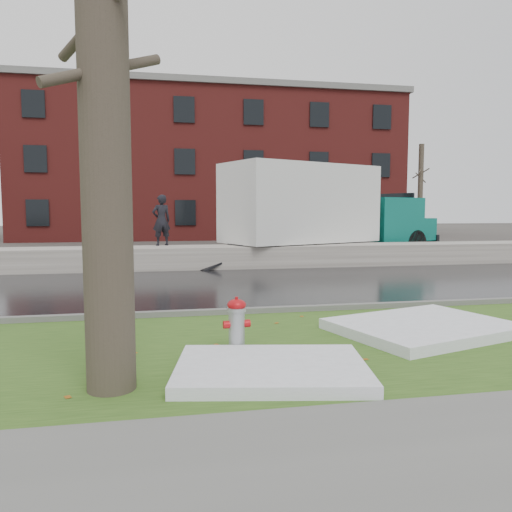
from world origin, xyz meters
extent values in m
plane|color=#47423D|center=(0.00, 0.00, 0.00)|extent=(120.00, 120.00, 0.00)
cube|color=#2C4918|center=(0.00, -1.25, 0.02)|extent=(60.00, 4.50, 0.04)
cube|color=slate|center=(0.00, -5.00, 0.03)|extent=(60.00, 3.00, 0.05)
cube|color=black|center=(0.00, 4.50, 0.01)|extent=(60.00, 7.00, 0.03)
cube|color=slate|center=(0.00, 13.00, 0.01)|extent=(60.00, 9.00, 0.03)
cube|color=slate|center=(0.00, 1.00, 0.07)|extent=(60.00, 0.15, 0.14)
cube|color=#BBB4AB|center=(0.00, 8.70, 0.38)|extent=(60.00, 1.60, 0.75)
cube|color=maroon|center=(2.00, 30.00, 5.00)|extent=(26.00, 12.00, 10.00)
cylinder|color=brown|center=(-6.00, 26.00, 3.25)|extent=(0.36, 0.36, 6.50)
cylinder|color=brown|center=(-6.00, 26.00, 4.20)|extent=(0.84, 1.62, 0.73)
cylinder|color=brown|center=(-6.00, 26.00, 5.10)|extent=(1.08, 1.26, 0.66)
cylinder|color=brown|center=(-6.00, 26.00, 3.60)|extent=(1.40, 0.61, 0.63)
cylinder|color=brown|center=(16.00, 24.00, 3.25)|extent=(0.36, 0.36, 6.50)
cylinder|color=brown|center=(16.00, 24.00, 4.20)|extent=(0.84, 1.62, 0.73)
cylinder|color=brown|center=(16.00, 24.00, 5.10)|extent=(1.08, 1.26, 0.66)
cylinder|color=brown|center=(16.00, 24.00, 3.60)|extent=(1.40, 0.61, 0.63)
cylinder|color=#9DA0A5|center=(-0.85, -1.52, 0.37)|extent=(0.23, 0.23, 0.66)
ellipsoid|color=#AB0D12|center=(-0.85, -1.52, 0.70)|extent=(0.27, 0.27, 0.15)
cylinder|color=#AB0D12|center=(-0.85, -1.52, 0.78)|extent=(0.05, 0.05, 0.05)
cylinder|color=#AB0D12|center=(-0.99, -1.53, 0.43)|extent=(0.10, 0.11, 0.10)
cylinder|color=#AB0D12|center=(-0.72, -1.51, 0.43)|extent=(0.10, 0.11, 0.10)
cylinder|color=#9DA0A5|center=(-0.86, -1.39, 0.43)|extent=(0.14, 0.10, 0.13)
cylinder|color=brown|center=(-2.38, -2.61, 3.28)|extent=(0.63, 0.63, 6.49)
cylinder|color=brown|center=(-2.38, -2.61, 3.93)|extent=(1.09, 1.32, 0.67)
cylinder|color=brown|center=(-2.38, -2.61, 3.38)|extent=(1.18, 0.84, 0.58)
cube|color=black|center=(4.56, 10.41, 0.68)|extent=(8.14, 4.16, 0.23)
cube|color=silver|center=(3.30, 9.89, 2.20)|extent=(6.22, 4.57, 2.83)
cube|color=#0B6658|center=(7.32, 11.55, 1.57)|extent=(3.18, 3.24, 1.78)
cube|color=#0B6658|center=(8.72, 12.13, 1.15)|extent=(2.04, 2.61, 0.94)
cube|color=black|center=(7.99, 11.83, 2.20)|extent=(0.88, 1.97, 0.94)
cube|color=black|center=(0.11, 8.57, 0.34)|extent=(2.14, 1.84, 0.70)
cylinder|color=black|center=(8.46, 10.83, 0.58)|extent=(1.18, 0.73, 1.15)
cylinder|color=black|center=(7.62, 12.87, 0.58)|extent=(1.18, 0.73, 1.15)
cylinder|color=black|center=(4.01, 9.00, 0.58)|extent=(1.18, 0.73, 1.15)
cylinder|color=black|center=(3.17, 11.03, 0.58)|extent=(1.18, 0.73, 1.15)
cylinder|color=black|center=(2.47, 8.36, 0.58)|extent=(1.18, 0.73, 1.15)
cylinder|color=black|center=(1.63, 10.39, 0.58)|extent=(1.18, 0.73, 1.15)
imported|color=black|center=(-1.77, 9.30, 1.62)|extent=(0.73, 0.58, 1.73)
cube|color=white|center=(2.22, -0.96, 0.12)|extent=(3.07, 2.67, 0.16)
cube|color=white|center=(-0.60, -2.50, 0.11)|extent=(2.45, 1.97, 0.14)
camera|label=1|loc=(-1.85, -8.02, 1.96)|focal=35.00mm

